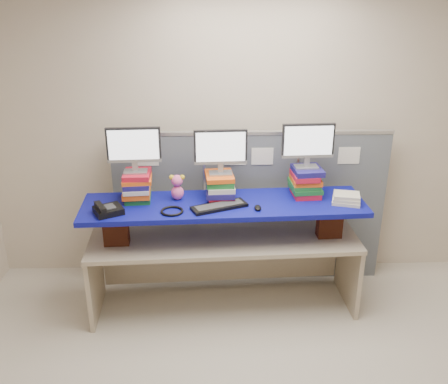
{
  "coord_description": "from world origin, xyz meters",
  "views": [
    {
      "loc": [
        -0.38,
        -2.57,
        2.76
      ],
      "look_at": [
        -0.26,
        1.29,
        1.14
      ],
      "focal_mm": 40.0,
      "sensor_mm": 36.0,
      "label": 1
    }
  ],
  "objects_px": {
    "keyboard": "(219,206)",
    "desk_phone": "(107,210)",
    "monitor_left": "(134,147)",
    "blue_board": "(224,205)",
    "monitor_center": "(221,149)",
    "monitor_right": "(308,143)",
    "desk": "(224,251)"
  },
  "relations": [
    {
      "from": "keyboard",
      "to": "desk_phone",
      "type": "distance_m",
      "value": 0.91
    },
    {
      "from": "monitor_left",
      "to": "blue_board",
      "type": "bearing_deg",
      "value": -9.11
    },
    {
      "from": "monitor_left",
      "to": "desk_phone",
      "type": "height_order",
      "value": "monitor_left"
    },
    {
      "from": "monitor_center",
      "to": "monitor_right",
      "type": "bearing_deg",
      "value": -0.0
    },
    {
      "from": "monitor_center",
      "to": "blue_board",
      "type": "bearing_deg",
      "value": -80.41
    },
    {
      "from": "blue_board",
      "to": "desk_phone",
      "type": "height_order",
      "value": "desk_phone"
    },
    {
      "from": "blue_board",
      "to": "desk_phone",
      "type": "relative_size",
      "value": 8.64
    },
    {
      "from": "desk",
      "to": "desk_phone",
      "type": "height_order",
      "value": "desk_phone"
    },
    {
      "from": "desk",
      "to": "monitor_left",
      "type": "xyz_separation_m",
      "value": [
        -0.74,
        0.08,
        0.95
      ]
    },
    {
      "from": "monitor_left",
      "to": "monitor_center",
      "type": "relative_size",
      "value": 1.0
    },
    {
      "from": "monitor_left",
      "to": "monitor_right",
      "type": "distance_m",
      "value": 1.46
    },
    {
      "from": "monitor_right",
      "to": "desk_phone",
      "type": "height_order",
      "value": "monitor_right"
    },
    {
      "from": "blue_board",
      "to": "monitor_left",
      "type": "distance_m",
      "value": 0.9
    },
    {
      "from": "desk_phone",
      "to": "keyboard",
      "type": "bearing_deg",
      "value": -22.9
    },
    {
      "from": "blue_board",
      "to": "desk_phone",
      "type": "bearing_deg",
      "value": -171.5
    },
    {
      "from": "monitor_center",
      "to": "keyboard",
      "type": "relative_size",
      "value": 0.91
    },
    {
      "from": "monitor_center",
      "to": "monitor_left",
      "type": "bearing_deg",
      "value": -180.0
    },
    {
      "from": "monitor_center",
      "to": "desk_phone",
      "type": "relative_size",
      "value": 1.61
    },
    {
      "from": "desk",
      "to": "monitor_right",
      "type": "relative_size",
      "value": 5.29
    },
    {
      "from": "monitor_right",
      "to": "keyboard",
      "type": "bearing_deg",
      "value": -164.1
    },
    {
      "from": "keyboard",
      "to": "desk_phone",
      "type": "bearing_deg",
      "value": 162.68
    },
    {
      "from": "monitor_center",
      "to": "monitor_right",
      "type": "relative_size",
      "value": 1.0
    },
    {
      "from": "desk",
      "to": "monitor_left",
      "type": "height_order",
      "value": "monitor_left"
    },
    {
      "from": "blue_board",
      "to": "monitor_center",
      "type": "relative_size",
      "value": 5.37
    },
    {
      "from": "monitor_center",
      "to": "monitor_right",
      "type": "distance_m",
      "value": 0.74
    },
    {
      "from": "monitor_left",
      "to": "keyboard",
      "type": "xyz_separation_m",
      "value": [
        0.7,
        -0.19,
        -0.46
      ]
    },
    {
      "from": "keyboard",
      "to": "desk_phone",
      "type": "height_order",
      "value": "desk_phone"
    },
    {
      "from": "desk_phone",
      "to": "monitor_center",
      "type": "bearing_deg",
      "value": -9.98
    },
    {
      "from": "desk",
      "to": "blue_board",
      "type": "relative_size",
      "value": 0.99
    },
    {
      "from": "blue_board",
      "to": "monitor_center",
      "type": "xyz_separation_m",
      "value": [
        -0.03,
        0.12,
        0.46
      ]
    },
    {
      "from": "desk",
      "to": "desk_phone",
      "type": "distance_m",
      "value": 1.09
    },
    {
      "from": "desk",
      "to": "monitor_right",
      "type": "xyz_separation_m",
      "value": [
        0.71,
        0.15,
        0.95
      ]
    }
  ]
}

